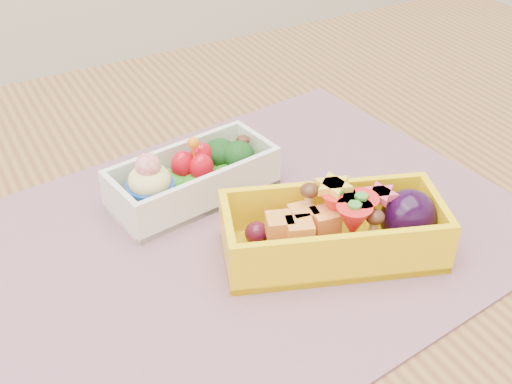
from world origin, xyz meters
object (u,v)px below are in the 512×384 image
placemat (251,233)px  bento_yellow (338,229)px  table (280,296)px  bento_white (192,178)px

placemat → bento_yellow: size_ratio=2.39×
bento_yellow → table: bearing=120.3°
table → placemat: (-0.04, -0.01, 0.10)m
bento_white → table: bearing=-56.3°
bento_white → bento_yellow: size_ratio=0.83×
bento_white → bento_yellow: (0.07, -0.13, 0.00)m
bento_yellow → bento_white: bearing=138.4°
placemat → bento_white: size_ratio=2.88×
table → bento_yellow: 0.14m
bento_yellow → placemat: bearing=150.2°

